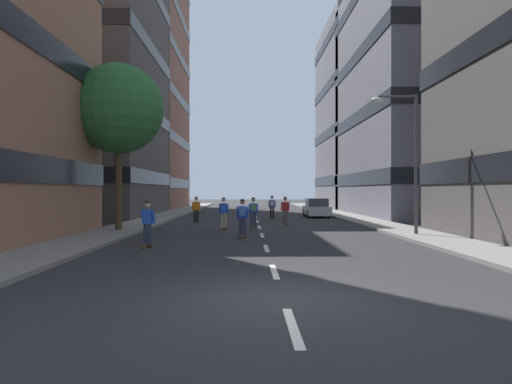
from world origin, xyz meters
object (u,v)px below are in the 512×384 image
skater_0 (253,211)px  skater_4 (272,206)px  street_tree_near (118,109)px  skater_1 (196,209)px  skater_5 (242,215)px  skater_6 (224,211)px  parked_car_near (317,208)px  skater_2 (148,221)px  streetlamp_right (408,148)px  skater_3 (285,209)px

skater_0 → skater_4: same height
street_tree_near → skater_1: bearing=58.7°
street_tree_near → skater_5: street_tree_near is taller
skater_6 → parked_car_near: bearing=59.3°
parked_car_near → skater_6: skater_6 is taller
street_tree_near → skater_4: (8.60, 11.09, -5.37)m
skater_0 → skater_2: bearing=-115.7°
parked_car_near → streetlamp_right: streetlamp_right is taller
skater_1 → skater_2: bearing=-92.4°
parked_car_near → skater_3: skater_3 is taller
skater_6 → streetlamp_right: bearing=-27.1°
parked_car_near → streetlamp_right: (1.86, -16.23, 3.44)m
street_tree_near → skater_3: size_ratio=4.84×
skater_2 → skater_3: (6.17, 11.36, 0.03)m
skater_4 → skater_1: bearing=-133.5°
skater_0 → skater_5: bearing=-96.4°
streetlamp_right → skater_0: size_ratio=3.65×
skater_0 → skater_2: size_ratio=1.00×
streetlamp_right → street_tree_near: bearing=168.9°
skater_1 → skater_2: size_ratio=1.00×
skater_2 → skater_3: bearing=61.5°
skater_0 → street_tree_near: bearing=-164.4°
parked_car_near → streetlamp_right: size_ratio=0.68×
street_tree_near → skater_1: (3.43, 5.64, -5.41)m
skater_5 → skater_3: bearing=71.5°
parked_car_near → street_tree_near: street_tree_near is taller
parked_car_near → skater_5: skater_5 is taller
streetlamp_right → skater_5: streetlamp_right is taller
skater_3 → skater_6: 4.78m
street_tree_near → skater_0: 9.08m
street_tree_near → skater_4: bearing=52.2°
skater_6 → skater_2: bearing=-106.5°
skater_4 → streetlamp_right: bearing=-67.9°
skater_0 → skater_3: same height
skater_2 → streetlamp_right: bearing=18.7°
street_tree_near → skater_4: 15.02m
skater_3 → street_tree_near: bearing=-152.4°
parked_car_near → skater_6: (-6.97, -11.72, 0.29)m
skater_2 → skater_3: 12.93m
parked_car_near → skater_1: size_ratio=2.47×
skater_5 → street_tree_near: bearing=155.0°
street_tree_near → skater_1: 8.53m
parked_car_near → skater_1: bearing=-138.8°
skater_3 → parked_car_near: bearing=69.4°
streetlamp_right → skater_5: 8.34m
street_tree_near → skater_6: 7.83m
street_tree_near → skater_2: size_ratio=4.84×
streetlamp_right → skater_3: 9.63m
parked_car_near → skater_3: bearing=-110.6°
skater_1 → skater_2: (-0.50, -12.24, 0.00)m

